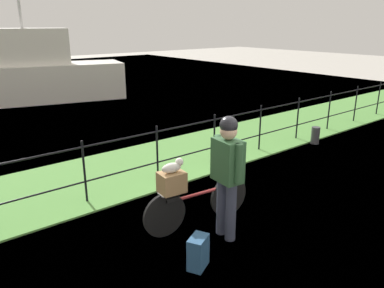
{
  "coord_description": "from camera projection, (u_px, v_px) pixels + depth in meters",
  "views": [
    {
      "loc": [
        -4.25,
        -3.07,
        2.78
      ],
      "look_at": [
        -0.57,
        1.46,
        0.9
      ],
      "focal_mm": 35.34,
      "sensor_mm": 36.0,
      "label": 1
    }
  ],
  "objects": [
    {
      "name": "ground_plane",
      "position": [
        283.0,
        217.0,
        5.67
      ],
      "size": [
        60.0,
        60.0,
        0.0
      ],
      "primitive_type": "plane",
      "color": "#B2ADA3"
    },
    {
      "name": "grass_strip",
      "position": [
        164.0,
        160.0,
        7.96
      ],
      "size": [
        27.0,
        2.4,
        0.03
      ],
      "primitive_type": "cube",
      "color": "#569342",
      "rests_on": "ground"
    },
    {
      "name": "harbor_water",
      "position": [
        31.0,
        98.0,
        14.59
      ],
      "size": [
        30.0,
        30.0,
        0.0
      ],
      "primitive_type": "plane",
      "color": "#426684",
      "rests_on": "ground"
    },
    {
      "name": "iron_fence",
      "position": [
        187.0,
        143.0,
        7.18
      ],
      "size": [
        18.04,
        0.04,
        1.05
      ],
      "color": "black",
      "rests_on": "ground"
    },
    {
      "name": "bicycle_main",
      "position": [
        197.0,
        204.0,
        5.33
      ],
      "size": [
        1.71,
        0.27,
        0.63
      ],
      "color": "black",
      "rests_on": "ground"
    },
    {
      "name": "wooden_crate",
      "position": [
        172.0,
        182.0,
        5.0
      ],
      "size": [
        0.36,
        0.3,
        0.28
      ],
      "primitive_type": "cube",
      "rotation": [
        0.0,
        0.0,
        -0.11
      ],
      "color": "#A87F51",
      "rests_on": "bicycle_main"
    },
    {
      "name": "terrier_dog",
      "position": [
        173.0,
        167.0,
        4.94
      ],
      "size": [
        0.32,
        0.17,
        0.18
      ],
      "color": "silver",
      "rests_on": "wooden_crate"
    },
    {
      "name": "cyclist_person",
      "position": [
        227.0,
        167.0,
        4.86
      ],
      "size": [
        0.3,
        0.54,
        1.68
      ],
      "color": "#383D51",
      "rests_on": "ground"
    },
    {
      "name": "backpack_on_paving",
      "position": [
        198.0,
        252.0,
        4.45
      ],
      "size": [
        0.33,
        0.29,
        0.4
      ],
      "primitive_type": "cube",
      "rotation": [
        0.0,
        0.0,
        3.61
      ],
      "color": "#28517A",
      "rests_on": "ground"
    },
    {
      "name": "mooring_bollard",
      "position": [
        315.0,
        135.0,
        9.05
      ],
      "size": [
        0.2,
        0.2,
        0.41
      ],
      "primitive_type": "cylinder",
      "color": "#38383D",
      "rests_on": "ground"
    },
    {
      "name": "moored_boat_near",
      "position": [
        28.0,
        75.0,
        13.64
      ],
      "size": [
        6.91,
        3.4,
        4.2
      ],
      "color": "silver",
      "rests_on": "ground"
    }
  ]
}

